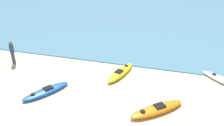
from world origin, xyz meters
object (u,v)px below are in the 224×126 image
kayak_on_sand_2 (157,109)px  person_near_waterline (12,51)px  kayak_on_sand_0 (120,73)px  kayak_on_sand_4 (46,91)px

kayak_on_sand_2 → person_near_waterline: bearing=164.9°
kayak_on_sand_0 → kayak_on_sand_4: kayak_on_sand_0 is taller
kayak_on_sand_4 → person_near_waterline: (-3.72, 2.59, 0.80)m
kayak_on_sand_0 → kayak_on_sand_2: (2.61, -3.08, 0.00)m
kayak_on_sand_0 → kayak_on_sand_4: (-3.50, -3.02, -0.02)m
kayak_on_sand_4 → person_near_waterline: 4.60m
kayak_on_sand_4 → person_near_waterline: bearing=145.1°
kayak_on_sand_0 → kayak_on_sand_2: bearing=-49.7°
kayak_on_sand_0 → kayak_on_sand_4: bearing=-139.2°
kayak_on_sand_0 → person_near_waterline: 7.27m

